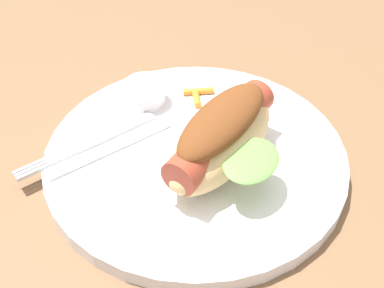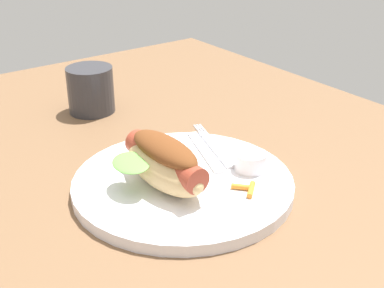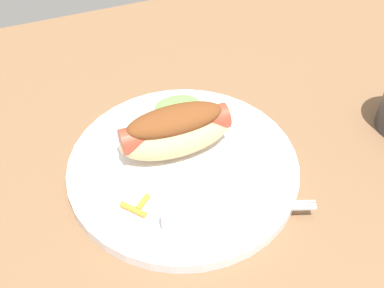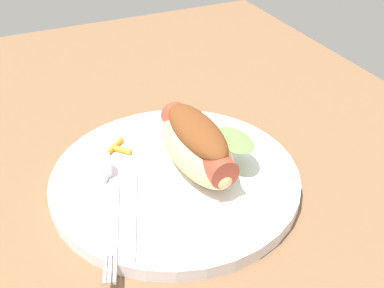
{
  "view_description": "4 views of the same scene",
  "coord_description": "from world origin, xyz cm",
  "px_view_note": "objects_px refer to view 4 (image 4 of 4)",
  "views": [
    {
      "loc": [
        -26.96,
        -22.87,
        35.52
      ],
      "look_at": [
        1.08,
        -3.6,
        4.45
      ],
      "focal_mm": 47.47,
      "sensor_mm": 36.0,
      "label": 1
    },
    {
      "loc": [
        52.88,
        -37.99,
        36.58
      ],
      "look_at": [
        2.73,
        -1.05,
        6.17
      ],
      "focal_mm": 49.39,
      "sensor_mm": 36.0,
      "label": 2
    },
    {
      "loc": [
        16.93,
        38.46,
        50.29
      ],
      "look_at": [
        2.21,
        -1.52,
        6.19
      ],
      "focal_mm": 48.06,
      "sensor_mm": 36.0,
      "label": 3
    },
    {
      "loc": [
        -37.53,
        13.58,
        36.22
      ],
      "look_at": [
        1.94,
        -4.47,
        5.98
      ],
      "focal_mm": 43.93,
      "sensor_mm": 36.0,
      "label": 4
    }
  ],
  "objects_px": {
    "carrot_garnish": "(118,148)",
    "fork": "(112,222)",
    "knife": "(130,213)",
    "sauce_ramekin": "(92,168)",
    "plate": "(175,179)",
    "hot_dog": "(197,144)"
  },
  "relations": [
    {
      "from": "hot_dog",
      "to": "carrot_garnish",
      "type": "distance_m",
      "value": 0.11
    },
    {
      "from": "hot_dog",
      "to": "fork",
      "type": "height_order",
      "value": "hot_dog"
    },
    {
      "from": "knife",
      "to": "carrot_garnish",
      "type": "distance_m",
      "value": 0.12
    },
    {
      "from": "plate",
      "to": "knife",
      "type": "bearing_deg",
      "value": 121.85
    },
    {
      "from": "plate",
      "to": "fork",
      "type": "height_order",
      "value": "fork"
    },
    {
      "from": "sauce_ramekin",
      "to": "hot_dog",
      "type": "bearing_deg",
      "value": -106.22
    },
    {
      "from": "carrot_garnish",
      "to": "sauce_ramekin",
      "type": "bearing_deg",
      "value": 133.34
    },
    {
      "from": "carrot_garnish",
      "to": "fork",
      "type": "bearing_deg",
      "value": 160.32
    },
    {
      "from": "fork",
      "to": "carrot_garnish",
      "type": "relative_size",
      "value": 3.84
    },
    {
      "from": "sauce_ramekin",
      "to": "knife",
      "type": "xyz_separation_m",
      "value": [
        -0.08,
        -0.02,
        -0.01
      ]
    },
    {
      "from": "fork",
      "to": "knife",
      "type": "bearing_deg",
      "value": 125.15
    },
    {
      "from": "plate",
      "to": "hot_dog",
      "type": "distance_m",
      "value": 0.05
    },
    {
      "from": "sauce_ramekin",
      "to": "plate",
      "type": "bearing_deg",
      "value": -111.08
    },
    {
      "from": "knife",
      "to": "fork",
      "type": "bearing_deg",
      "value": -53.5
    },
    {
      "from": "sauce_ramekin",
      "to": "carrot_garnish",
      "type": "distance_m",
      "value": 0.06
    },
    {
      "from": "fork",
      "to": "carrot_garnish",
      "type": "bearing_deg",
      "value": 178.88
    },
    {
      "from": "carrot_garnish",
      "to": "hot_dog",
      "type": "bearing_deg",
      "value": -134.08
    },
    {
      "from": "sauce_ramekin",
      "to": "knife",
      "type": "relative_size",
      "value": 0.32
    },
    {
      "from": "sauce_ramekin",
      "to": "fork",
      "type": "xyz_separation_m",
      "value": [
        -0.08,
        0.0,
        -0.01
      ]
    },
    {
      "from": "plate",
      "to": "hot_dog",
      "type": "xyz_separation_m",
      "value": [
        -0.0,
        -0.03,
        0.04
      ]
    },
    {
      "from": "knife",
      "to": "carrot_garnish",
      "type": "xyz_separation_m",
      "value": [
        0.12,
        -0.02,
        0.0
      ]
    },
    {
      "from": "hot_dog",
      "to": "knife",
      "type": "distance_m",
      "value": 0.11
    }
  ]
}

